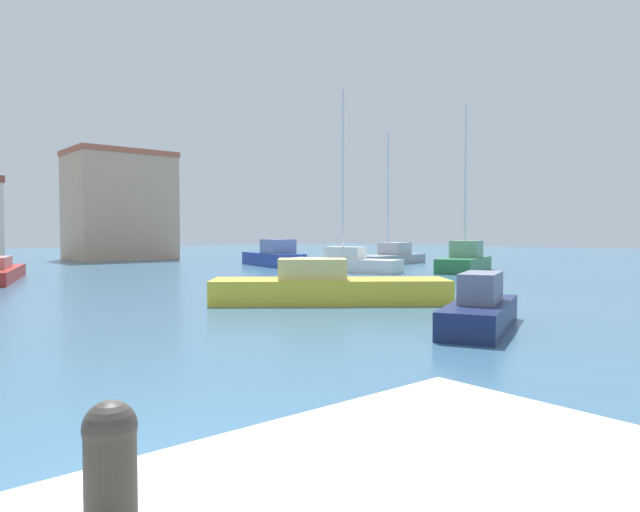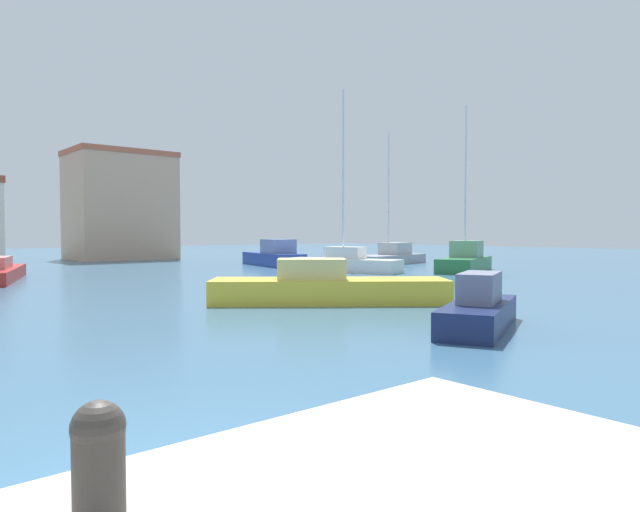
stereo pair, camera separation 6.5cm
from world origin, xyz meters
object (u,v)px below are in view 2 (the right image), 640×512
at_px(motorboat_navy_outer_mooring, 479,309).
at_px(sailboat_green_near_pier, 465,260).
at_px(mooring_bollard, 99,459).
at_px(motorboat_yellow_distant_north, 327,288).
at_px(motorboat_blue_far_right, 274,256).
at_px(sailboat_white_center_channel, 343,262).
at_px(sailboat_grey_mid_harbor, 390,257).

relative_size(motorboat_navy_outer_mooring, sailboat_green_near_pier, 0.45).
xyz_separation_m(mooring_bollard, motorboat_yellow_distant_north, (12.56, 12.72, -0.86)).
distance_m(mooring_bollard, motorboat_navy_outer_mooring, 13.29).
xyz_separation_m(motorboat_blue_far_right, motorboat_yellow_distant_north, (-12.18, -20.29, -0.20)).
relative_size(sailboat_white_center_channel, motorboat_navy_outer_mooring, 2.42).
bearing_deg(motorboat_blue_far_right, sailboat_white_center_channel, -93.04).
relative_size(mooring_bollard, motorboat_yellow_distant_north, 0.08).
xyz_separation_m(mooring_bollard, sailboat_green_near_pier, (30.67, 19.58, -0.68)).
height_order(sailboat_grey_mid_harbor, sailboat_green_near_pier, sailboat_green_near_pier).
bearing_deg(motorboat_yellow_distant_north, mooring_bollard, -134.65).
height_order(motorboat_blue_far_right, sailboat_grey_mid_harbor, sailboat_grey_mid_harbor).
relative_size(sailboat_white_center_channel, motorboat_yellow_distant_north, 1.47).
distance_m(motorboat_navy_outer_mooring, sailboat_green_near_pier, 23.27).
xyz_separation_m(motorboat_navy_outer_mooring, motorboat_yellow_distant_north, (0.65, 6.90, 0.03)).
bearing_deg(sailboat_grey_mid_harbor, motorboat_blue_far_right, 155.81).
relative_size(mooring_bollard, motorboat_navy_outer_mooring, 0.13).
distance_m(mooring_bollard, motorboat_yellow_distant_north, 17.90).
xyz_separation_m(sailboat_white_center_channel, sailboat_grey_mid_harbor, (9.29, 4.45, -0.01)).
distance_m(sailboat_white_center_channel, sailboat_grey_mid_harbor, 10.30).
relative_size(motorboat_navy_outer_mooring, motorboat_yellow_distant_north, 0.61).
bearing_deg(motorboat_navy_outer_mooring, motorboat_blue_far_right, 64.73).
xyz_separation_m(sailboat_grey_mid_harbor, motorboat_yellow_distant_north, (-21.03, -16.32, -0.06)).
bearing_deg(mooring_bollard, sailboat_white_center_channel, 45.34).
relative_size(sailboat_grey_mid_harbor, motorboat_yellow_distant_north, 1.32).
relative_size(mooring_bollard, motorboat_blue_far_right, 0.08).
bearing_deg(motorboat_blue_far_right, sailboat_green_near_pier, -66.19).
height_order(sailboat_grey_mid_harbor, motorboat_navy_outer_mooring, sailboat_grey_mid_harbor).
bearing_deg(sailboat_green_near_pier, motorboat_blue_far_right, 113.81).
bearing_deg(motorboat_blue_far_right, motorboat_yellow_distant_north, -120.98).
distance_m(mooring_bollard, sailboat_white_center_channel, 34.58).
distance_m(sailboat_white_center_channel, motorboat_blue_far_right, 8.43).
xyz_separation_m(sailboat_green_near_pier, motorboat_yellow_distant_north, (-18.11, -6.86, -0.18)).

